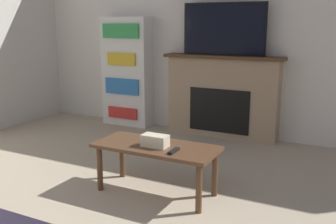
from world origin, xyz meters
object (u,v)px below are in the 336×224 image
at_px(fireplace, 222,96).
at_px(bookshelf, 127,72).
at_px(tv, 224,29).
at_px(coffee_table, 156,152).

height_order(fireplace, bookshelf, bookshelf).
distance_m(fireplace, tv, 0.84).
distance_m(coffee_table, bookshelf, 2.45).
height_order(fireplace, tv, tv).
relative_size(fireplace, bookshelf, 1.00).
bearing_deg(tv, bookshelf, -179.88).
xyz_separation_m(tv, coffee_table, (0.09, -1.90, -0.99)).
relative_size(coffee_table, bookshelf, 0.69).
relative_size(fireplace, coffee_table, 1.45).
height_order(coffee_table, bookshelf, bookshelf).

